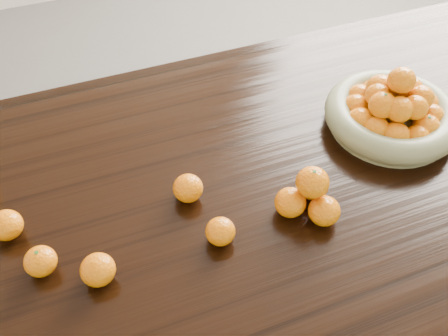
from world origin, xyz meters
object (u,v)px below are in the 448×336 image
object	(u,v)px
loose_orange_0	(41,261)
fruit_bowl	(392,112)
dining_table	(235,207)
orange_pyramid	(310,195)

from	to	relation	value
loose_orange_0	fruit_bowl	bearing A→B (deg)	7.47
dining_table	loose_orange_0	size ratio (longest dim) A/B	31.85
dining_table	loose_orange_0	world-z (taller)	loose_orange_0
orange_pyramid	loose_orange_0	world-z (taller)	orange_pyramid
orange_pyramid	dining_table	bearing A→B (deg)	132.02
fruit_bowl	orange_pyramid	distance (m)	0.35
dining_table	loose_orange_0	distance (m)	0.46
dining_table	orange_pyramid	xyz separation A→B (m)	(0.11, -0.13, 0.14)
dining_table	fruit_bowl	xyz separation A→B (m)	(0.43, 0.04, 0.14)
fruit_bowl	loose_orange_0	xyz separation A→B (m)	(-0.86, -0.11, -0.02)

